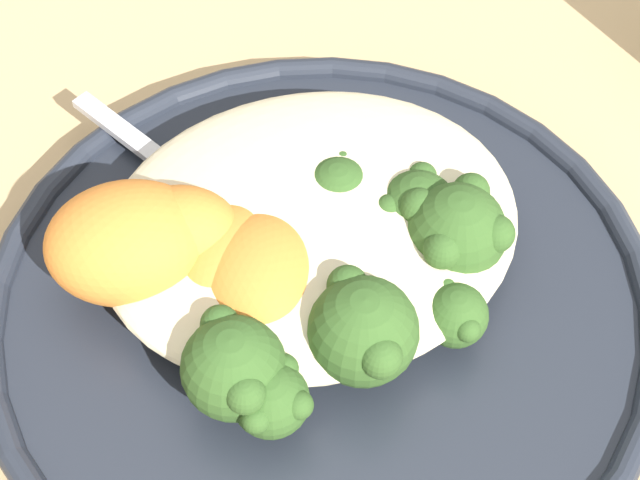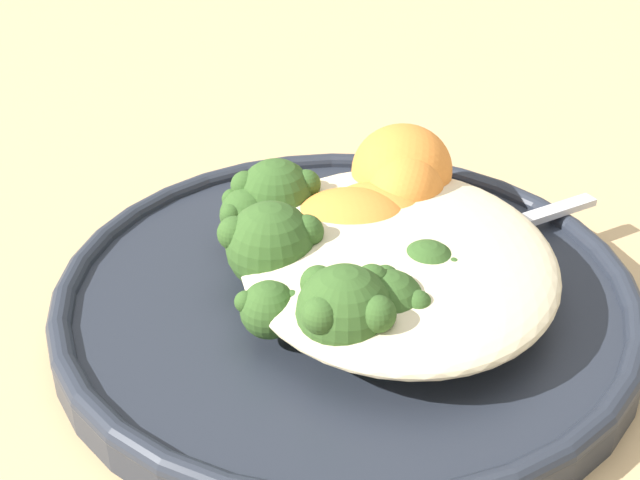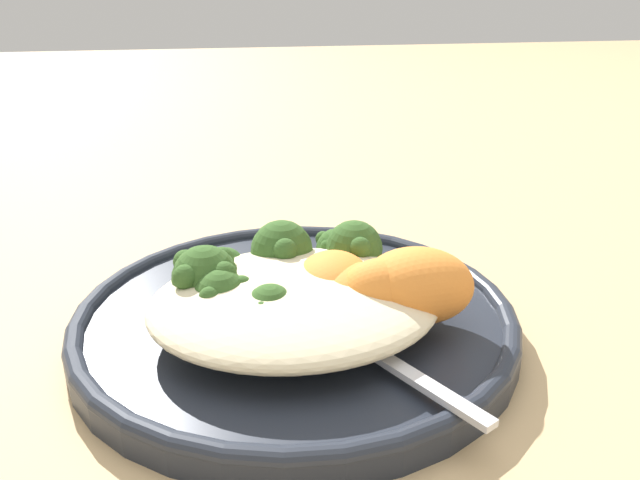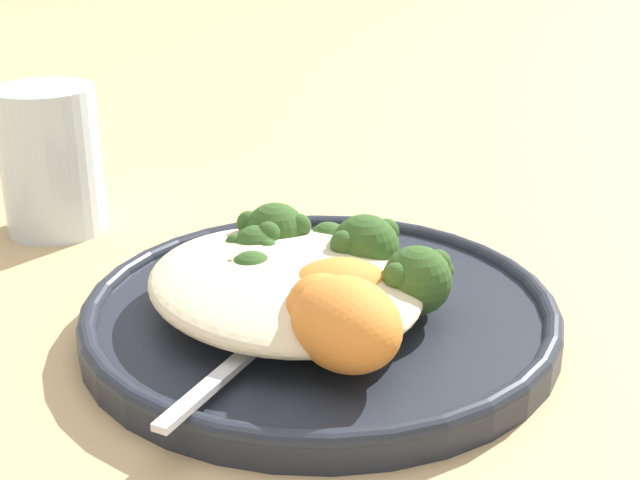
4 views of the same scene
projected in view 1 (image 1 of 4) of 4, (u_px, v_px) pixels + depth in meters
name	position (u px, v px, depth m)	size (l,w,h in m)	color
ground_plane	(300.00, 338.00, 0.46)	(4.00, 4.00, 0.00)	tan
plate	(322.00, 305.00, 0.45)	(0.29, 0.29, 0.02)	#232833
quinoa_mound	(311.00, 225.00, 0.45)	(0.18, 0.15, 0.03)	beige
broccoli_stalk_0	(239.00, 356.00, 0.41)	(0.07, 0.08, 0.04)	#ADC675
broccoli_stalk_1	(272.00, 370.00, 0.41)	(0.05, 0.10, 0.03)	#ADC675
broccoli_stalk_2	(354.00, 326.00, 0.41)	(0.05, 0.09, 0.04)	#ADC675
broccoli_stalk_3	(416.00, 308.00, 0.43)	(0.08, 0.07, 0.03)	#ADC675
broccoli_stalk_4	(444.00, 233.00, 0.44)	(0.10, 0.04, 0.04)	#ADC675
broccoli_stalk_5	(384.00, 225.00, 0.45)	(0.11, 0.04, 0.03)	#ADC675
broccoli_stalk_6	(328.00, 205.00, 0.46)	(0.07, 0.06, 0.03)	#ADC675
sweet_potato_chunk_0	(181.00, 234.00, 0.44)	(0.05, 0.04, 0.04)	orange
sweet_potato_chunk_1	(228.00, 257.00, 0.44)	(0.06, 0.04, 0.03)	orange
sweet_potato_chunk_2	(262.00, 275.00, 0.43)	(0.06, 0.05, 0.03)	orange
sweet_potato_chunk_3	(129.00, 243.00, 0.43)	(0.07, 0.05, 0.05)	orange
spoon	(205.00, 192.00, 0.47)	(0.07, 0.12, 0.01)	silver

